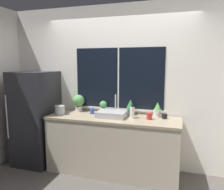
% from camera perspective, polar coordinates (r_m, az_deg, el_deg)
% --- Properties ---
extents(ground_plane, '(14.00, 14.00, 0.00)m').
position_cam_1_polar(ground_plane, '(3.50, -1.43, -21.69)').
color(ground_plane, '#4C4742').
extents(wall_back, '(8.00, 0.09, 2.70)m').
position_cam_1_polar(wall_back, '(3.70, 1.84, 2.13)').
color(wall_back, silver).
rests_on(wall_back, ground_plane).
extents(wall_left, '(0.06, 7.00, 2.70)m').
position_cam_1_polar(wall_left, '(5.30, -17.06, 3.64)').
color(wall_left, silver).
rests_on(wall_left, ground_plane).
extents(counter, '(2.08, 0.63, 0.91)m').
position_cam_1_polar(counter, '(3.56, 0.14, -12.94)').
color(counter, '#B2A893').
rests_on(counter, ground_plane).
extents(refrigerator, '(0.63, 0.73, 1.61)m').
position_cam_1_polar(refrigerator, '(4.07, -19.22, -5.60)').
color(refrigerator, '#232328').
rests_on(refrigerator, ground_plane).
extents(sink, '(0.44, 0.40, 0.33)m').
position_cam_1_polar(sink, '(3.44, 0.00, -4.93)').
color(sink, '#ADADB2').
rests_on(sink, counter).
extents(potted_plant_far_left, '(0.20, 0.20, 0.29)m').
position_cam_1_polar(potted_plant_far_left, '(3.85, -8.71, -1.73)').
color(potted_plant_far_left, silver).
rests_on(potted_plant_far_left, counter).
extents(potted_plant_center_left, '(0.12, 0.12, 0.21)m').
position_cam_1_polar(potted_plant_center_left, '(3.69, -2.30, -2.98)').
color(potted_plant_center_left, silver).
rests_on(potted_plant_center_left, counter).
extents(potted_plant_center_right, '(0.15, 0.15, 0.26)m').
position_cam_1_polar(potted_plant_center_right, '(3.56, 4.88, -2.82)').
color(potted_plant_center_right, silver).
rests_on(potted_plant_center_right, counter).
extents(potted_plant_far_right, '(0.13, 0.13, 0.23)m').
position_cam_1_polar(potted_plant_far_right, '(3.50, 11.80, -3.83)').
color(potted_plant_far_right, silver).
rests_on(potted_plant_far_right, counter).
extents(soap_bottle, '(0.07, 0.07, 0.22)m').
position_cam_1_polar(soap_bottle, '(3.36, 5.32, -4.52)').
color(soap_bottle, white).
rests_on(soap_bottle, counter).
extents(mug_red, '(0.08, 0.08, 0.10)m').
position_cam_1_polar(mug_red, '(3.33, 9.71, -5.48)').
color(mug_red, '#B72D28').
rests_on(mug_red, counter).
extents(mug_black, '(0.08, 0.08, 0.08)m').
position_cam_1_polar(mug_black, '(3.42, 13.57, -5.42)').
color(mug_black, black).
rests_on(mug_black, counter).
extents(mug_blue, '(0.07, 0.07, 0.09)m').
position_cam_1_polar(mug_blue, '(3.66, -5.22, -4.19)').
color(mug_blue, '#3351AD').
rests_on(mug_blue, counter).
extents(kettle, '(0.16, 0.16, 0.17)m').
position_cam_1_polar(kettle, '(3.68, -13.47, -3.76)').
color(kettle, '#B2B2B7').
rests_on(kettle, counter).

